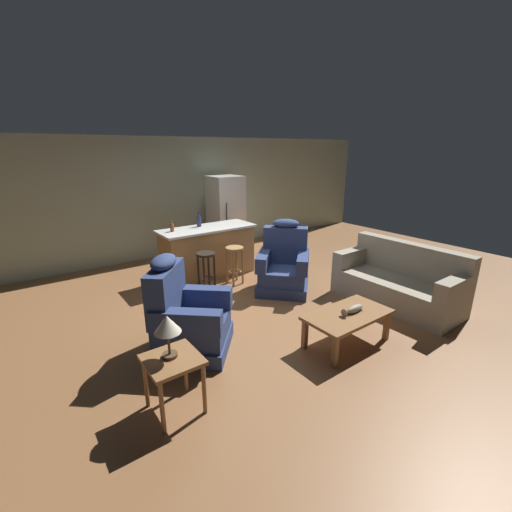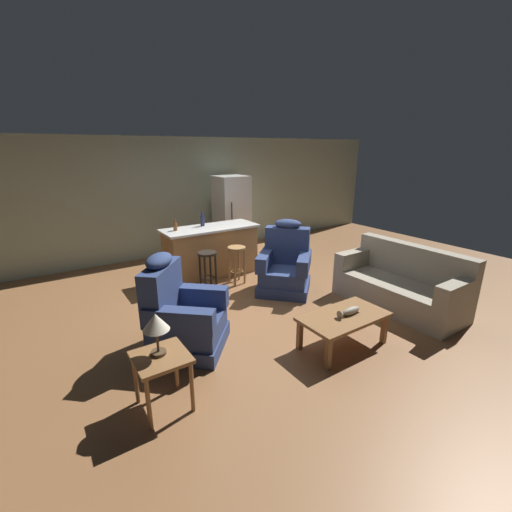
# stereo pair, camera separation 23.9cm
# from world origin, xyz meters

# --- Properties ---
(ground_plane) EXTENTS (12.00, 12.00, 0.00)m
(ground_plane) POSITION_xyz_m (0.00, 0.00, 0.00)
(ground_plane) COLOR brown
(back_wall) EXTENTS (12.00, 0.05, 2.60)m
(back_wall) POSITION_xyz_m (0.00, 3.12, 1.30)
(back_wall) COLOR #9EA88E
(back_wall) RESTS_ON ground_plane
(coffee_table) EXTENTS (1.10, 0.60, 0.42)m
(coffee_table) POSITION_xyz_m (0.21, -1.81, 0.36)
(coffee_table) COLOR olive
(coffee_table) RESTS_ON ground_plane
(fish_figurine) EXTENTS (0.34, 0.10, 0.10)m
(fish_figurine) POSITION_xyz_m (0.27, -1.84, 0.46)
(fish_figurine) COLOR #4C3823
(fish_figurine) RESTS_ON coffee_table
(couch) EXTENTS (0.85, 1.91, 0.94)m
(couch) POSITION_xyz_m (1.81, -1.51, 0.34)
(couch) COLOR #9E937F
(couch) RESTS_ON ground_plane
(recliner_near_lamp) EXTENTS (1.19, 1.19, 1.20)m
(recliner_near_lamp) POSITION_xyz_m (-1.45, -0.74, 0.42)
(recliner_near_lamp) COLOR navy
(recliner_near_lamp) RESTS_ON ground_plane
(recliner_near_island) EXTENTS (1.19, 1.19, 1.20)m
(recliner_near_island) POSITION_xyz_m (0.72, -0.01, 0.42)
(recliner_near_island) COLOR navy
(recliner_near_island) RESTS_ON ground_plane
(end_table) EXTENTS (0.48, 0.48, 0.56)m
(end_table) POSITION_xyz_m (-1.99, -1.62, 0.46)
(end_table) COLOR olive
(end_table) RESTS_ON ground_plane
(table_lamp) EXTENTS (0.24, 0.24, 0.41)m
(table_lamp) POSITION_xyz_m (-2.00, -1.58, 0.87)
(table_lamp) COLOR #4C3823
(table_lamp) RESTS_ON end_table
(kitchen_island) EXTENTS (1.80, 0.70, 0.95)m
(kitchen_island) POSITION_xyz_m (0.00, 1.35, 0.48)
(kitchen_island) COLOR #9E7042
(kitchen_island) RESTS_ON ground_plane
(bar_stool_left) EXTENTS (0.32, 0.32, 0.68)m
(bar_stool_left) POSITION_xyz_m (-0.38, 0.72, 0.47)
(bar_stool_left) COLOR black
(bar_stool_left) RESTS_ON ground_plane
(bar_stool_right) EXTENTS (0.32, 0.32, 0.68)m
(bar_stool_right) POSITION_xyz_m (0.19, 0.72, 0.47)
(bar_stool_right) COLOR #A87A47
(bar_stool_right) RESTS_ON ground_plane
(refrigerator) EXTENTS (0.70, 0.69, 1.76)m
(refrigerator) POSITION_xyz_m (1.15, 2.55, 0.88)
(refrigerator) COLOR white
(refrigerator) RESTS_ON ground_plane
(bottle_tall_green) EXTENTS (0.08, 0.08, 0.29)m
(bottle_tall_green) POSITION_xyz_m (-0.08, 1.51, 1.06)
(bottle_tall_green) COLOR #23284C
(bottle_tall_green) RESTS_ON kitchen_island
(bottle_short_amber) EXTENTS (0.07, 0.07, 0.20)m
(bottle_short_amber) POSITION_xyz_m (-0.65, 1.44, 1.03)
(bottle_short_amber) COLOR brown
(bottle_short_amber) RESTS_ON kitchen_island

